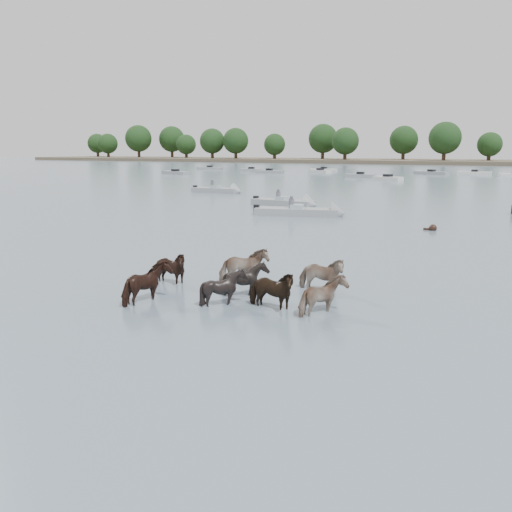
% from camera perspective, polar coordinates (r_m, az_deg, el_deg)
% --- Properties ---
extents(ground, '(400.00, 400.00, 0.00)m').
position_cam_1_polar(ground, '(15.41, -8.14, -5.75)').
color(ground, '#495B6A').
rests_on(ground, ground).
extents(shoreline, '(160.00, 30.00, 1.00)m').
position_cam_1_polar(shoreline, '(180.16, -0.61, 10.09)').
color(shoreline, '#4C4233').
rests_on(shoreline, ground).
extents(pony_herd, '(7.18, 5.01, 1.39)m').
position_cam_1_polar(pony_herd, '(16.57, -1.81, -2.77)').
color(pony_herd, black).
rests_on(pony_herd, ground).
extents(swimming_pony, '(0.72, 0.44, 0.44)m').
position_cam_1_polar(swimming_pony, '(31.51, 18.02, 2.77)').
color(swimming_pony, black).
rests_on(swimming_pony, ground).
extents(motorboat_a, '(5.74, 2.29, 1.92)m').
position_cam_1_polar(motorboat_a, '(42.46, 3.76, 5.55)').
color(motorboat_a, gray).
rests_on(motorboat_a, ground).
extents(motorboat_b, '(6.29, 2.84, 1.92)m').
position_cam_1_polar(motorboat_b, '(36.69, 5.56, 4.61)').
color(motorboat_b, gray).
rests_on(motorboat_b, ground).
extents(motorboat_f, '(5.64, 1.74, 1.92)m').
position_cam_1_polar(motorboat_f, '(55.17, -3.55, 6.89)').
color(motorboat_f, gray).
rests_on(motorboat_f, ground).
extents(distant_flotilla, '(105.62, 25.95, 0.93)m').
position_cam_1_polar(distant_flotilla, '(89.02, 20.67, 7.91)').
color(distant_flotilla, gray).
rests_on(distant_flotilla, ground).
extents(treeline, '(147.87, 21.59, 12.30)m').
position_cam_1_polar(treeline, '(179.53, -1.01, 12.03)').
color(treeline, '#382619').
rests_on(treeline, ground).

